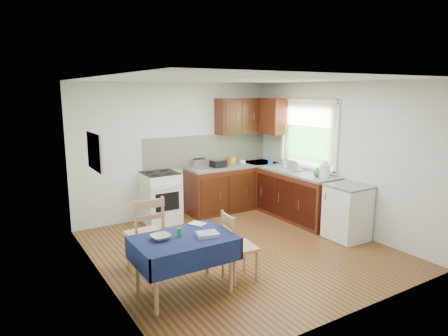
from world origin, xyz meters
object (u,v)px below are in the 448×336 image
chair_far (146,231)px  kettle (325,170)px  chair_near (237,244)px  toaster (199,164)px  dish_rack (292,169)px  sandwich_press (218,163)px  dining_table (184,246)px

chair_far → kettle: kettle is taller
chair_near → toaster: toaster is taller
dish_rack → sandwich_press: bearing=140.6°
chair_near → kettle: bearing=-65.2°
kettle → dining_table: bearing=-165.8°
chair_near → dish_rack: size_ratio=2.12×
dish_rack → dining_table: bearing=-146.6°
chair_near → dining_table: bearing=92.3°
chair_far → chair_near: chair_far is taller
dining_table → toaster: 2.99m
toaster → chair_far: bearing=-126.5°
chair_far → dish_rack: bearing=-167.4°
toaster → kettle: kettle is taller
dining_table → kettle: (3.02, 0.77, 0.45)m
dish_rack → kettle: bearing=-79.7°
dish_rack → toaster: bearing=150.9°
chair_far → toaster: toaster is taller
dining_table → chair_far: (-0.15, 0.81, -0.04)m
toaster → kettle: size_ratio=0.95×
dining_table → kettle: 3.15m
toaster → sandwich_press: 0.43m
dining_table → dish_rack: dish_rack is taller
dining_table → chair_near: chair_near is taller
dish_rack → chair_far: bearing=-160.8°
dining_table → chair_near: 0.72m
dining_table → kettle: bearing=17.2°
chair_near → sandwich_press: (1.28, 2.56, 0.52)m
chair_far → chair_near: 1.21m
chair_far → dining_table: bearing=100.1°
dining_table → chair_near: (0.71, -0.04, -0.12)m
chair_far → dish_rack: 3.22m
dining_table → dish_rack: 3.35m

